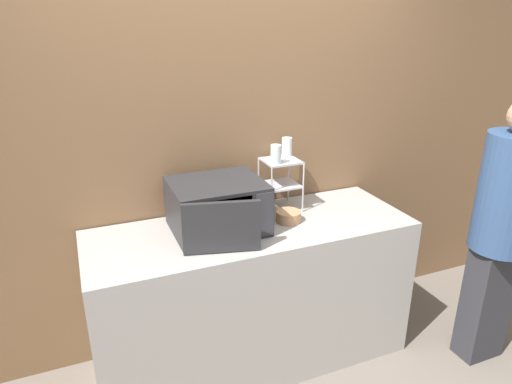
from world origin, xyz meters
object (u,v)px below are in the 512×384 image
microwave (218,207)px  person (503,224)px  dish_rack (281,174)px  glass_back_right (287,147)px  glass_front_left (276,154)px  bowl (288,216)px

microwave → person: 1.68m
dish_rack → glass_back_right: (0.07, 0.07, 0.15)m
dish_rack → glass_front_left: size_ratio=2.81×
bowl → person: 1.26m
microwave → glass_front_left: glass_front_left is taller
person → glass_front_left: bearing=150.3°
dish_rack → person: 1.34m
microwave → person: bearing=-20.3°
glass_back_right → person: bearing=-37.5°
microwave → glass_back_right: bearing=22.0°
bowl → glass_front_left: bearing=101.0°
glass_back_right → person: person is taller
microwave → glass_front_left: bearing=12.5°
person → dish_rack: bearing=146.7°
microwave → glass_front_left: 0.47m
glass_front_left → person: (1.17, -0.67, -0.37)m
dish_rack → bowl: bearing=-100.8°
dish_rack → glass_back_right: glass_back_right is taller
microwave → glass_back_right: (0.53, 0.22, 0.24)m
glass_back_right → bowl: 0.45m
bowl → glass_back_right: bearing=67.6°
glass_front_left → glass_back_right: size_ratio=1.00×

